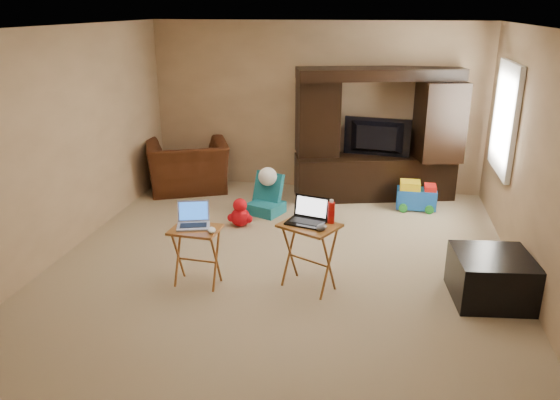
% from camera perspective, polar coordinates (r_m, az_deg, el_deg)
% --- Properties ---
extents(floor, '(5.50, 5.50, 0.00)m').
position_cam_1_polar(floor, '(6.13, 0.34, -6.44)').
color(floor, '#CAB38C').
rests_on(floor, ground).
extents(ceiling, '(5.50, 5.50, 0.00)m').
position_cam_1_polar(ceiling, '(5.50, 0.40, 17.63)').
color(ceiling, silver).
rests_on(ceiling, ground).
extents(wall_back, '(5.00, 0.00, 5.00)m').
position_cam_1_polar(wall_back, '(8.35, 3.75, 9.66)').
color(wall_back, tan).
rests_on(wall_back, ground).
extents(wall_front, '(5.00, 0.00, 5.00)m').
position_cam_1_polar(wall_front, '(3.18, -8.49, -7.59)').
color(wall_front, tan).
rests_on(wall_front, ground).
extents(wall_left, '(0.00, 5.50, 5.50)m').
position_cam_1_polar(wall_left, '(6.59, -21.66, 5.60)').
color(wall_left, tan).
rests_on(wall_left, ground).
extents(wall_right, '(0.00, 5.50, 5.50)m').
position_cam_1_polar(wall_right, '(5.81, 25.47, 3.32)').
color(wall_right, tan).
rests_on(wall_right, ground).
extents(window_pane, '(0.00, 1.20, 1.20)m').
position_cam_1_polar(window_pane, '(7.24, 22.60, 7.87)').
color(window_pane, white).
rests_on(window_pane, ground).
extents(window_frame, '(0.06, 1.14, 1.34)m').
position_cam_1_polar(window_frame, '(7.24, 22.45, 7.88)').
color(window_frame, white).
rests_on(window_frame, ground).
extents(entertainment_center, '(2.37, 1.15, 1.88)m').
position_cam_1_polar(entertainment_center, '(8.02, 10.03, 6.74)').
color(entertainment_center, black).
rests_on(entertainment_center, floor).
extents(television, '(0.97, 0.25, 0.55)m').
position_cam_1_polar(television, '(7.98, 10.01, 6.40)').
color(television, black).
rests_on(television, entertainment_center).
extents(recliner, '(1.49, 1.42, 0.77)m').
position_cam_1_polar(recliner, '(8.46, -9.61, 3.52)').
color(recliner, '#461E0F').
rests_on(recliner, floor).
extents(child_rocker, '(0.56, 0.59, 0.55)m').
position_cam_1_polar(child_rocker, '(7.40, -1.47, 0.59)').
color(child_rocker, '#166B7C').
rests_on(child_rocker, floor).
extents(plush_toy, '(0.34, 0.29, 0.38)m').
position_cam_1_polar(plush_toy, '(7.02, -4.19, -1.28)').
color(plush_toy, red).
rests_on(plush_toy, floor).
extents(push_toy, '(0.55, 0.40, 0.41)m').
position_cam_1_polar(push_toy, '(7.82, 14.08, 0.50)').
color(push_toy, blue).
rests_on(push_toy, floor).
extents(ottoman, '(0.79, 0.79, 0.46)m').
position_cam_1_polar(ottoman, '(5.67, 21.21, -7.55)').
color(ottoman, black).
rests_on(ottoman, floor).
extents(tray_table_left, '(0.50, 0.41, 0.61)m').
position_cam_1_polar(tray_table_left, '(5.59, -8.67, -5.87)').
color(tray_table_left, '#AD5F29').
rests_on(tray_table_left, floor).
extents(tray_table_right, '(0.66, 0.62, 0.69)m').
position_cam_1_polar(tray_table_right, '(5.45, 3.04, -5.91)').
color(tray_table_right, '#975E24').
rests_on(tray_table_right, floor).
extents(laptop_left, '(0.38, 0.35, 0.24)m').
position_cam_1_polar(laptop_left, '(5.46, -9.10, -1.65)').
color(laptop_left, '#ADACB1').
rests_on(laptop_left, tray_table_left).
extents(laptop_right, '(0.42, 0.38, 0.24)m').
position_cam_1_polar(laptop_right, '(5.29, 2.72, -1.25)').
color(laptop_right, black).
rests_on(laptop_right, tray_table_right).
extents(mouse_left, '(0.12, 0.14, 0.05)m').
position_cam_1_polar(mouse_left, '(5.34, -7.16, -3.15)').
color(mouse_left, white).
rests_on(mouse_left, tray_table_left).
extents(mouse_right, '(0.13, 0.16, 0.06)m').
position_cam_1_polar(mouse_right, '(5.18, 4.36, -2.86)').
color(mouse_right, '#404045').
rests_on(mouse_right, tray_table_right).
extents(water_bottle, '(0.07, 0.07, 0.21)m').
position_cam_1_polar(water_bottle, '(5.33, 5.37, -1.33)').
color(water_bottle, red).
rests_on(water_bottle, tray_table_right).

